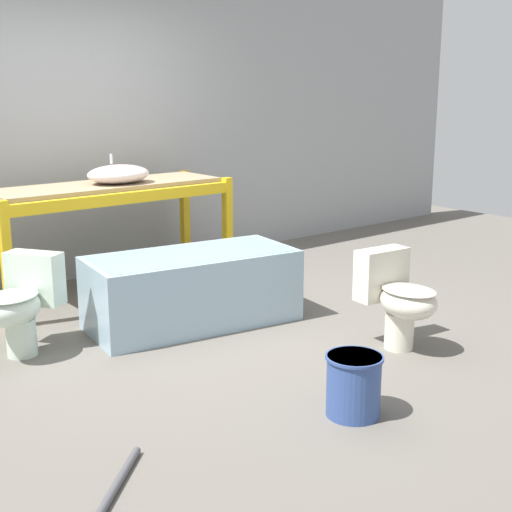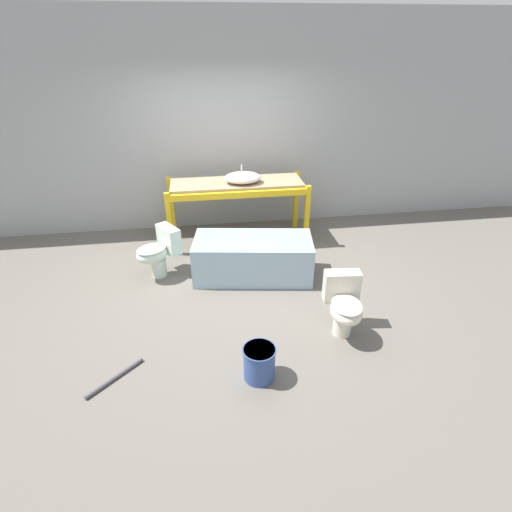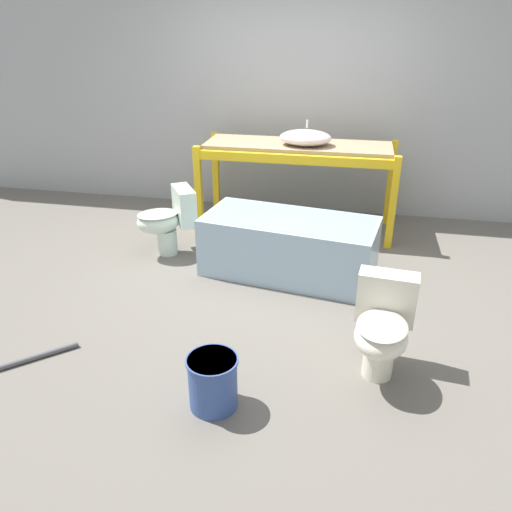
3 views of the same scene
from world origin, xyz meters
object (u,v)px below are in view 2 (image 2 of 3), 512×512
Objects in this scene: sink_basin at (243,178)px; toilet_far at (344,305)px; bucket_white at (259,362)px; bathtub_main at (253,255)px; toilet_near at (159,251)px.

sink_basin reaches higher than toilet_far.
bucket_white is at bearing -93.93° from sink_basin.
bathtub_main is (0.00, -1.04, -0.71)m from sink_basin.
bucket_white is (-0.20, -1.80, -0.13)m from bathtub_main.
toilet_near is at bearing 117.01° from bucket_white.
toilet_far is (0.78, -1.29, 0.05)m from bathtub_main.
bucket_white is (-0.98, -0.51, -0.18)m from toilet_far.
bathtub_main is at bearing 48.01° from toilet_near.
sink_basin is 1.62m from toilet_near.
sink_basin is at bearing 114.45° from toilet_far.
sink_basin is 1.26m from bathtub_main.
sink_basin is at bearing 86.07° from bucket_white.
sink_basin is 0.33× the size of bathtub_main.
toilet_far reaches higher than bucket_white.
bucket_white is at bearing -5.82° from toilet_near.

